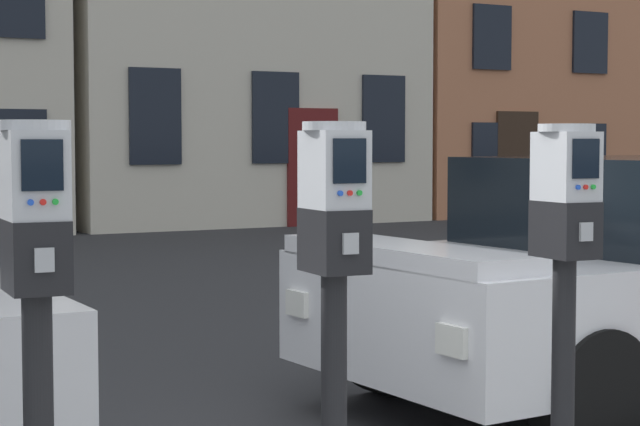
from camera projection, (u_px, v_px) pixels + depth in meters
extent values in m
cube|color=black|center=(36.00, 256.00, 3.32)|extent=(0.18, 0.25, 0.22)
cube|color=#A5A8AD|center=(44.00, 260.00, 3.20)|extent=(0.06, 0.02, 0.07)
cube|color=#B7BABF|center=(35.00, 175.00, 3.30)|extent=(0.18, 0.24, 0.26)
cube|color=black|center=(42.00, 165.00, 3.19)|extent=(0.12, 0.02, 0.15)
cylinder|color=blue|center=(31.00, 202.00, 3.18)|extent=(0.02, 0.01, 0.02)
cylinder|color=red|center=(43.00, 202.00, 3.20)|extent=(0.02, 0.01, 0.02)
cylinder|color=green|center=(55.00, 202.00, 3.21)|extent=(0.02, 0.01, 0.02)
cylinder|color=#B7BABF|center=(34.00, 125.00, 3.29)|extent=(0.23, 0.23, 0.03)
cylinder|color=black|center=(334.00, 408.00, 3.83)|extent=(0.10, 0.10, 0.93)
cube|color=black|center=(334.00, 241.00, 3.80)|extent=(0.18, 0.25, 0.22)
cube|color=#A5A8AD|center=(351.00, 244.00, 3.68)|extent=(0.06, 0.02, 0.07)
cube|color=#B7BABF|center=(334.00, 170.00, 3.78)|extent=(0.18, 0.24, 0.26)
cube|color=black|center=(350.00, 161.00, 3.67)|extent=(0.12, 0.02, 0.15)
cylinder|color=blue|center=(340.00, 193.00, 3.66)|extent=(0.02, 0.01, 0.02)
cylinder|color=red|center=(350.00, 193.00, 3.68)|extent=(0.02, 0.01, 0.02)
cylinder|color=green|center=(359.00, 193.00, 3.69)|extent=(0.02, 0.01, 0.02)
cylinder|color=#B7BABF|center=(334.00, 126.00, 3.77)|extent=(0.23, 0.23, 0.03)
cylinder|color=black|center=(563.00, 378.00, 4.32)|extent=(0.10, 0.10, 0.93)
cube|color=black|center=(565.00, 229.00, 4.28)|extent=(0.18, 0.25, 0.22)
cube|color=#A5A8AD|center=(586.00, 232.00, 4.17)|extent=(0.06, 0.02, 0.07)
cube|color=#B7BABF|center=(566.00, 166.00, 4.26)|extent=(0.18, 0.24, 0.26)
cube|color=black|center=(586.00, 159.00, 4.15)|extent=(0.12, 0.02, 0.15)
cylinder|color=blue|center=(578.00, 187.00, 4.15)|extent=(0.02, 0.01, 0.02)
cylinder|color=red|center=(586.00, 187.00, 4.16)|extent=(0.02, 0.01, 0.02)
cylinder|color=green|center=(593.00, 187.00, 4.17)|extent=(0.02, 0.01, 0.02)
cylinder|color=#B7BABF|center=(567.00, 128.00, 4.25)|extent=(0.23, 0.23, 0.03)
cube|color=silver|center=(404.00, 254.00, 5.71)|extent=(0.54, 1.70, 0.10)
cube|color=white|center=(452.00, 341.00, 5.04)|extent=(0.05, 0.20, 0.14)
cube|color=white|center=(298.00, 303.00, 6.19)|extent=(0.05, 0.20, 0.14)
cylinder|color=black|center=(591.00, 393.00, 5.32)|extent=(0.65, 0.26, 0.64)
cylinder|color=black|center=(391.00, 341.00, 6.71)|extent=(0.65, 0.26, 0.64)
cube|color=black|center=(18.00, 152.00, 17.51)|extent=(0.90, 0.06, 1.34)
cube|color=black|center=(155.00, 116.00, 18.55)|extent=(0.90, 0.06, 1.60)
cube|color=black|center=(276.00, 118.00, 19.61)|extent=(0.90, 0.06, 1.60)
cube|color=black|center=(384.00, 119.00, 20.67)|extent=(0.90, 0.06, 1.60)
cube|color=#591414|center=(313.00, 167.00, 20.02)|extent=(1.00, 0.07, 2.10)
cube|color=#B7704C|center=(506.00, 6.00, 25.30)|extent=(7.48, 5.52, 9.10)
cube|color=black|center=(491.00, 155.00, 21.88)|extent=(0.90, 0.06, 1.25)
cube|color=black|center=(589.00, 154.00, 23.07)|extent=(0.90, 0.06, 1.25)
cube|color=black|center=(492.00, 37.00, 21.74)|extent=(0.90, 0.06, 1.25)
cube|color=black|center=(590.00, 43.00, 22.92)|extent=(0.90, 0.06, 1.25)
cube|color=black|center=(517.00, 165.00, 22.20)|extent=(1.00, 0.07, 2.10)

